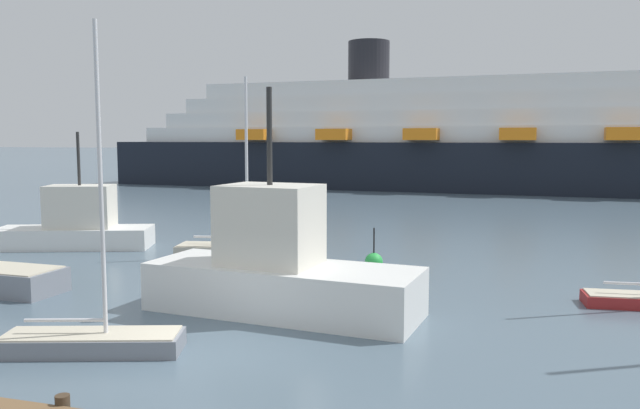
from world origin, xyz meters
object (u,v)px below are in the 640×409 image
fishing_boat_0 (279,270)px  fishing_boat_1 (76,225)px  cruise_ship (519,141)px  sailboat_3 (238,248)px  sailboat_4 (92,338)px  channel_buoy_1 (374,262)px

fishing_boat_0 → fishing_boat_1: size_ratio=1.11×
fishing_boat_1 → cruise_ship: 44.89m
sailboat_3 → fishing_boat_0: (4.71, -7.72, 0.90)m
fishing_boat_0 → sailboat_3: bearing=-52.6°
sailboat_4 → fishing_boat_1: 15.60m
fishing_boat_0 → fishing_boat_1: 14.91m
sailboat_3 → fishing_boat_0: bearing=-69.8°
sailboat_4 → fishing_boat_0: size_ratio=0.94×
sailboat_3 → fishing_boat_1: size_ratio=1.04×
sailboat_3 → cruise_ship: 41.89m
channel_buoy_1 → fishing_boat_0: bearing=-102.8°
channel_buoy_1 → sailboat_4: bearing=-112.4°
fishing_boat_0 → sailboat_4: bearing=61.9°
fishing_boat_1 → cruise_ship: (20.16, 39.93, 3.78)m
sailboat_4 → channel_buoy_1: sailboat_4 is taller
sailboat_3 → channel_buoy_1: size_ratio=4.57×
sailboat_3 → fishing_boat_1: bearing=169.3°
channel_buoy_1 → cruise_ship: size_ratio=0.02×
sailboat_3 → fishing_boat_1: (-8.08, -0.07, 0.69)m
fishing_boat_0 → fishing_boat_1: fishing_boat_0 is taller
sailboat_3 → fishing_boat_1: 8.11m
sailboat_4 → fishing_boat_0: sailboat_4 is taller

